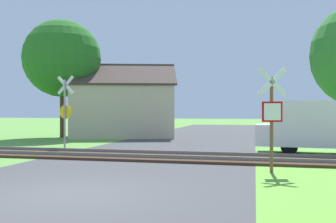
{
  "coord_description": "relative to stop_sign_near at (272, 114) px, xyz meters",
  "views": [
    {
      "loc": [
        3.99,
        -7.4,
        1.82
      ],
      "look_at": [
        0.5,
        7.56,
        1.8
      ],
      "focal_mm": 40.0,
      "sensor_mm": 36.0,
      "label": 1
    }
  ],
  "objects": [
    {
      "name": "ground_plane",
      "position": [
        -4.47,
        -3.97,
        -1.74
      ],
      "size": [
        160.0,
        160.0,
        0.0
      ],
      "primitive_type": "plane",
      "color": "#5B933D"
    },
    {
      "name": "road_asphalt",
      "position": [
        -4.47,
        -1.97,
        -1.74
      ],
      "size": [
        8.01,
        80.0,
        0.01
      ],
      "primitive_type": "cube",
      "color": "#424244",
      "rests_on": "ground"
    },
    {
      "name": "rail_track",
      "position": [
        -4.47,
        2.58,
        -1.69
      ],
      "size": [
        60.0,
        2.6,
        0.22
      ],
      "color": "#422D1E",
      "rests_on": "ground"
    },
    {
      "name": "stop_sign_near",
      "position": [
        0.0,
        0.0,
        0.0
      ],
      "size": [
        0.86,
        0.24,
        3.11
      ],
      "rotation": [
        0.0,
        0.0,
        3.38
      ],
      "color": "brown",
      "rests_on": "ground"
    },
    {
      "name": "crossing_sign_far",
      "position": [
        -9.0,
        4.3,
        0.19
      ],
      "size": [
        0.87,
        0.17,
        3.45
      ],
      "rotation": [
        0.0,
        0.0,
        -0.11
      ],
      "color": "#9E9EA5",
      "rests_on": "ground"
    },
    {
      "name": "house",
      "position": [
        -9.57,
        13.83,
        0.2
      ],
      "size": [
        8.43,
        7.31,
        5.18
      ],
      "rotation": [
        0.0,
        0.0,
        0.29
      ],
      "color": "#C6B293",
      "rests_on": "ground"
    },
    {
      "name": "tree_left",
      "position": [
        -13.51,
        12.19,
        3.71
      ],
      "size": [
        5.35,
        5.35,
        8.14
      ],
      "color": "#513823",
      "rests_on": "ground"
    },
    {
      "name": "mail_truck",
      "position": [
        2.2,
        5.39,
        -0.51
      ],
      "size": [
        5.03,
        2.25,
        2.24
      ],
      "rotation": [
        0.0,
        0.0,
        1.49
      ],
      "color": "white",
      "rests_on": "ground"
    }
  ]
}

